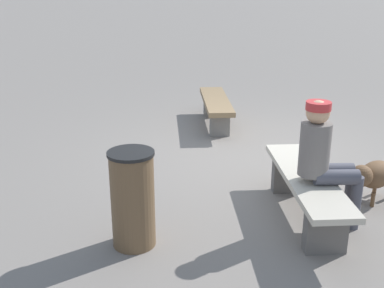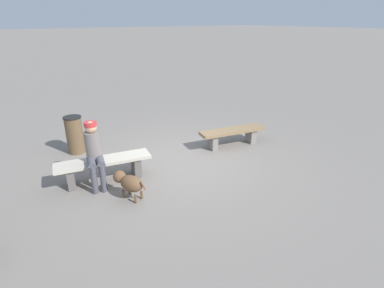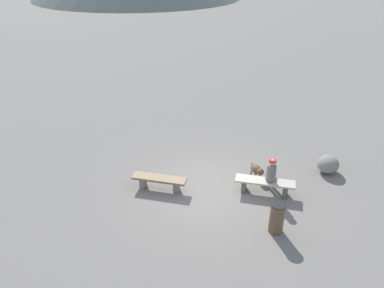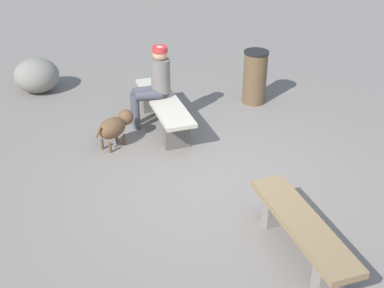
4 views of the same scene
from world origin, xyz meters
The scene contains 6 objects.
ground centered at (0.00, 0.00, -0.03)m, with size 210.00×210.00×0.06m, color gray.
bench_left centered at (-1.60, -0.08, 0.32)m, with size 1.79×0.74×0.45m.
bench_right centered at (1.76, -0.20, 0.33)m, with size 1.91×0.81×0.47m.
seated_person centered at (1.93, -0.13, 0.74)m, with size 0.40×0.63×1.28m.
dog centered at (1.62, 0.68, 0.32)m, with size 0.46×0.70×0.49m.
trash_bin centered at (1.81, -1.97, 0.46)m, with size 0.42×0.42×0.92m.
Camera 1 is at (5.73, -2.47, 2.37)m, focal length 44.77 mm.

